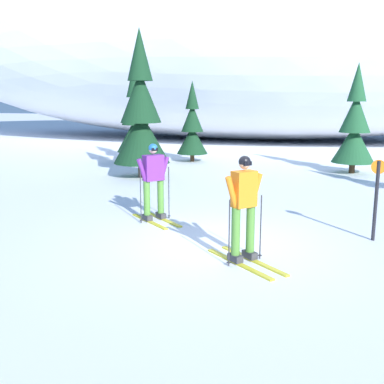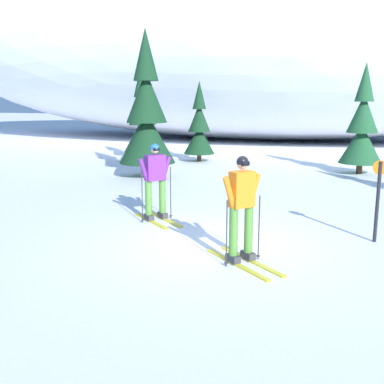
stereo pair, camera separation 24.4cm
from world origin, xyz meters
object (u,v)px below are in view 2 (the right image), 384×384
pine_tree_center (199,128)px  pine_tree_center_right (362,128)px  skier_purple_jacket (155,180)px  skier_orange_jacket (242,207)px  pine_tree_center_left (147,116)px  pine_tree_far_left (142,121)px  trail_marker_post (378,197)px

pine_tree_center → pine_tree_center_right: 6.78m
skier_purple_jacket → skier_orange_jacket: size_ratio=0.96×
pine_tree_center_left → pine_tree_far_left: bearing=116.4°
pine_tree_far_left → skier_purple_jacket: bearing=-64.1°
trail_marker_post → skier_purple_jacket: bearing=177.9°
pine_tree_far_left → pine_tree_center_left: (1.89, -3.82, 0.36)m
pine_tree_center_left → skier_purple_jacket: bearing=-64.5°
skier_purple_jacket → pine_tree_far_left: (-4.46, 9.20, 0.83)m
pine_tree_center → pine_tree_center_right: (6.65, -1.31, 0.23)m
pine_tree_far_left → pine_tree_center_right: 9.10m
pine_tree_center_right → skier_orange_jacket: bearing=-101.3°
skier_purple_jacket → pine_tree_center: pine_tree_center is taller
pine_tree_center_left → trail_marker_post: size_ratio=3.15×
skier_purple_jacket → trail_marker_post: skier_purple_jacket is taller
pine_tree_center → trail_marker_post: size_ratio=2.15×
skier_purple_jacket → skier_orange_jacket: (2.49, -2.14, 0.02)m
skier_orange_jacket → pine_tree_center_right: pine_tree_center_right is taller
skier_orange_jacket → pine_tree_center_right: size_ratio=0.46×
pine_tree_far_left → pine_tree_center: pine_tree_far_left is taller
trail_marker_post → pine_tree_far_left: bearing=134.5°
pine_tree_center_right → trail_marker_post: size_ratio=2.49×
pine_tree_center → pine_tree_center_left: bearing=-96.9°
pine_tree_center → pine_tree_center_right: pine_tree_center_right is taller
skier_purple_jacket → pine_tree_far_left: bearing=115.9°
skier_purple_jacket → pine_tree_center_left: pine_tree_center_left is taller
skier_purple_jacket → pine_tree_center_right: 9.69m
pine_tree_center_left → pine_tree_center_right: size_ratio=1.27×
pine_tree_far_left → pine_tree_center_right: pine_tree_far_left is taller
pine_tree_center_left → pine_tree_center_right: pine_tree_center_left is taller
pine_tree_center_left → trail_marker_post: 9.28m
trail_marker_post → skier_orange_jacket: bearing=-139.1°
skier_purple_jacket → pine_tree_center: bearing=101.7°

